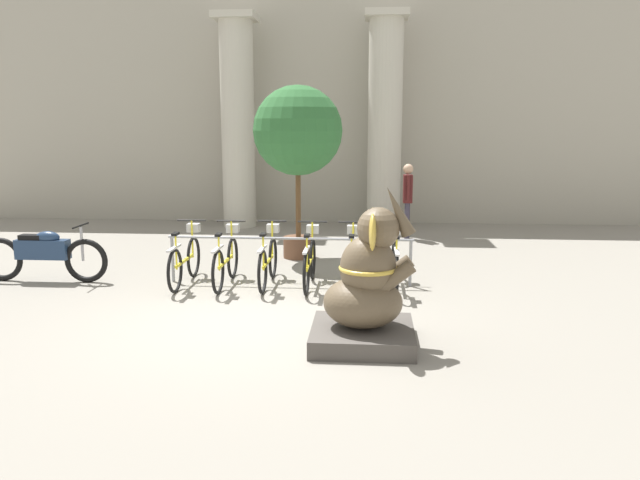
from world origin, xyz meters
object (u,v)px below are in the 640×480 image
bicycle_1 (226,260)px  potted_tree (298,134)px  elephant_statue (367,292)px  motorcycle (44,253)px  person_pedestrian (408,194)px  bicycle_3 (310,261)px  bicycle_5 (395,263)px  bicycle_4 (352,262)px  bicycle_0 (185,259)px  bicycle_2 (268,260)px

bicycle_1 → potted_tree: potted_tree is taller
elephant_statue → bicycle_1: bearing=131.2°
motorcycle → potted_tree: size_ratio=0.66×
person_pedestrian → bicycle_1: bearing=-125.5°
elephant_statue → person_pedestrian: (0.87, 6.97, 0.37)m
bicycle_3 → motorcycle: 4.37m
person_pedestrian → bicycle_5: bearing=-95.7°
bicycle_4 → elephant_statue: 2.64m
bicycle_0 → bicycle_4: (2.69, 0.02, 0.00)m
elephant_statue → motorcycle: size_ratio=0.88×
bicycle_1 → bicycle_3: 1.35m
motorcycle → person_pedestrian: person_pedestrian is taller
bicycle_4 → bicycle_5: same height
bicycle_2 → bicycle_4: (1.35, -0.02, 0.00)m
bicycle_4 → person_pedestrian: 4.53m
bicycle_0 → bicycle_4: size_ratio=1.00×
bicycle_2 → bicycle_3: (0.67, -0.03, 0.00)m
bicycle_0 → bicycle_2: 1.35m
bicycle_1 → potted_tree: 3.07m
bicycle_2 → elephant_statue: bearing=-59.0°
bicycle_3 → bicycle_4: 0.67m
bicycle_1 → motorcycle: 3.03m
person_pedestrian → bicycle_2: bearing=-119.6°
bicycle_2 → person_pedestrian: person_pedestrian is taller
bicycle_0 → bicycle_5: same height
potted_tree → elephant_statue: bearing=-74.2°
bicycle_5 → person_pedestrian: bearing=84.3°
bicycle_1 → potted_tree: size_ratio=0.52×
bicycle_3 → bicycle_5: size_ratio=1.00×
bicycle_2 → bicycle_4: bearing=-1.0°
bicycle_1 → person_pedestrian: bearing=54.5°
bicycle_0 → bicycle_4: 2.69m
bicycle_2 → person_pedestrian: 5.01m
bicycle_2 → motorcycle: 3.70m
bicycle_3 → elephant_statue: 2.78m
bicycle_1 → potted_tree: bearing=67.2°
bicycle_0 → motorcycle: 2.35m
bicycle_5 → person_pedestrian: size_ratio=1.02×
bicycle_3 → elephant_statue: size_ratio=0.90×
elephant_statue → motorcycle: bearing=154.2°
bicycle_2 → elephant_statue: (1.59, -2.64, 0.23)m
bicycle_2 → bicycle_5: bearing=-1.3°
bicycle_0 → elephant_statue: elephant_statue is taller
bicycle_1 → bicycle_3: same height
bicycle_5 → motorcycle: size_ratio=0.79×
bicycle_4 → elephant_statue: bearing=-84.7°
bicycle_3 → bicycle_4: size_ratio=1.00×
bicycle_5 → elephant_statue: 2.64m
bicycle_1 → bicycle_2: 0.68m
bicycle_3 → potted_tree: (-0.43, 2.15, 1.96)m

